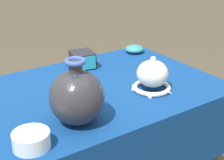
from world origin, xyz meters
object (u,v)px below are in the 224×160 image
(vase_tall_bulbous, at_px, (77,97))
(mosaic_tile_box, at_px, (83,59))
(vase_dome_bell, at_px, (152,77))
(bowl_shallow_teal, at_px, (135,49))
(pot_squat_porcelain, at_px, (31,140))

(vase_tall_bulbous, relative_size, mosaic_tile_box, 1.71)
(vase_dome_bell, xyz_separation_m, mosaic_tile_box, (-0.12, 0.43, -0.02))
(vase_tall_bulbous, bearing_deg, mosaic_tile_box, 58.59)
(vase_dome_bell, distance_m, bowl_shallow_teal, 0.53)
(vase_tall_bulbous, height_order, bowl_shallow_teal, vase_tall_bulbous)
(pot_squat_porcelain, distance_m, bowl_shallow_teal, 1.07)
(vase_tall_bulbous, bearing_deg, bowl_shallow_teal, 37.90)
(vase_tall_bulbous, relative_size, vase_dome_bell, 1.34)
(bowl_shallow_teal, bearing_deg, pot_squat_porcelain, -146.54)
(mosaic_tile_box, bearing_deg, vase_tall_bulbous, -109.94)
(mosaic_tile_box, bearing_deg, pot_squat_porcelain, -121.24)
(pot_squat_porcelain, xyz_separation_m, bowl_shallow_teal, (0.89, 0.59, -0.01))
(bowl_shallow_teal, bearing_deg, vase_tall_bulbous, -142.10)
(vase_dome_bell, xyz_separation_m, bowl_shallow_teal, (0.25, 0.46, -0.04))
(vase_tall_bulbous, xyz_separation_m, pot_squat_porcelain, (-0.21, -0.06, -0.08))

